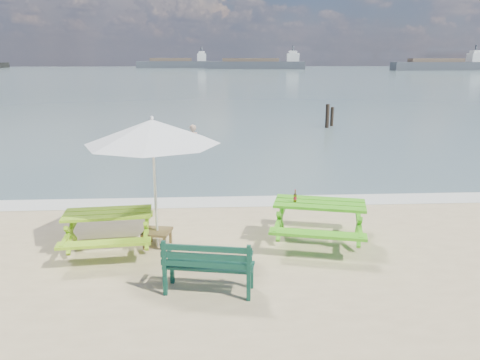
{
  "coord_description": "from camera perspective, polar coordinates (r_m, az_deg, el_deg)",
  "views": [
    {
      "loc": [
        -0.17,
        -6.75,
        3.6
      ],
      "look_at": [
        0.39,
        3.0,
        1.0
      ],
      "focal_mm": 35.0,
      "sensor_mm": 36.0,
      "label": 1
    }
  ],
  "objects": [
    {
      "name": "picnic_table_left",
      "position": [
        9.26,
        -15.66,
        -6.11
      ],
      "size": [
        1.77,
        1.93,
        0.77
      ],
      "color": "#83B71B",
      "rests_on": "ground"
    },
    {
      "name": "swimmer",
      "position": [
        21.79,
        -5.8,
        4.48
      ],
      "size": [
        0.75,
        0.63,
        1.75
      ],
      "color": "tan",
      "rests_on": "ground"
    },
    {
      "name": "foam_strip",
      "position": [
        11.91,
        -2.31,
        -2.67
      ],
      "size": [
        22.0,
        0.9,
        0.01
      ],
      "primitive_type": "cube",
      "color": "silver",
      "rests_on": "ground"
    },
    {
      "name": "sea",
      "position": [
        91.82,
        -3.25,
        12.62
      ],
      "size": [
        300.0,
        300.0,
        0.0
      ],
      "primitive_type": "plane",
      "color": "slate",
      "rests_on": "ground"
    },
    {
      "name": "mooring_pilings",
      "position": [
        24.95,
        10.81,
        7.41
      ],
      "size": [
        0.59,
        0.79,
        1.42
      ],
      "color": "black",
      "rests_on": "ground"
    },
    {
      "name": "side_table",
      "position": [
        9.3,
        -10.02,
        -6.97
      ],
      "size": [
        0.59,
        0.59,
        0.33
      ],
      "color": "brown",
      "rests_on": "ground"
    },
    {
      "name": "patio_umbrella",
      "position": [
        8.75,
        -10.64,
        5.8
      ],
      "size": [
        2.95,
        2.95,
        2.48
      ],
      "color": "silver",
      "rests_on": "ground"
    },
    {
      "name": "beer_bottle",
      "position": [
        9.2,
        6.72,
        -2.16
      ],
      "size": [
        0.06,
        0.06,
        0.24
      ],
      "color": "#8D5B14",
      "rests_on": "picnic_table_right"
    },
    {
      "name": "park_bench",
      "position": [
        7.49,
        -3.81,
        -11.57
      ],
      "size": [
        1.46,
        0.72,
        0.86
      ],
      "color": "#0D392B",
      "rests_on": "ground"
    },
    {
      "name": "cargo_ships",
      "position": [
        140.44,
        19.88,
        13.05
      ],
      "size": [
        153.93,
        33.54,
        4.4
      ],
      "color": "#3B3F46",
      "rests_on": "ground"
    },
    {
      "name": "picnic_table_right",
      "position": [
        9.41,
        9.59,
        -5.19
      ],
      "size": [
        2.18,
        2.32,
        0.84
      ],
      "color": "#4AB61B",
      "rests_on": "ground"
    }
  ]
}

